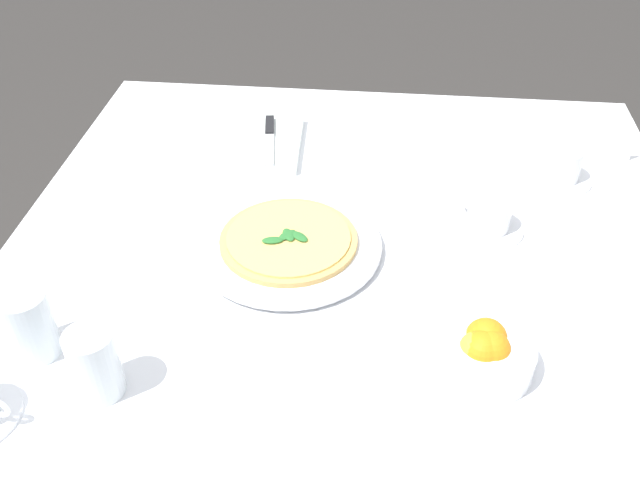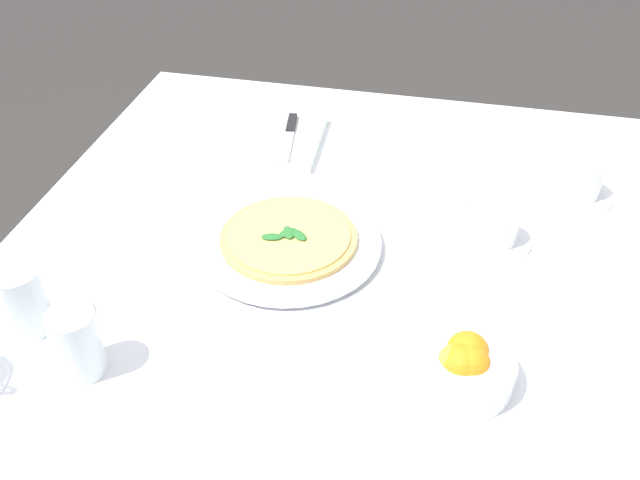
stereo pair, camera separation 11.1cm
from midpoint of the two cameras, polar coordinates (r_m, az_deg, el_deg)
The scene contains 11 objects.
dining_table at distance 1.30m, azimuth 4.85°, elevation -5.19°, with size 1.21×1.21×0.76m.
pizza_plate at distance 1.21m, azimuth 0.08°, elevation -0.36°, with size 0.32×0.32×0.02m.
pizza at distance 1.20m, azimuth 0.08°, elevation 0.15°, with size 0.24×0.24×0.02m.
coffee_cup_back_corner at distance 1.44m, azimuth 22.50°, elevation 4.32°, with size 0.13×0.13×0.07m.
coffee_cup_far_right at distance 1.27m, azimuth 16.48°, elevation 0.84°, with size 0.13×0.13×0.06m.
water_glass_right_edge at distance 1.11m, azimuth -20.25°, elevation -4.99°, with size 0.07×0.07×0.11m.
water_glass_far_left at distance 1.02m, azimuth -16.12°, elevation -8.45°, with size 0.07×0.07×0.11m.
napkin_folded at distance 1.50m, azimuth -0.37°, elevation 8.01°, with size 0.23×0.14×0.02m.
dinner_knife at distance 1.49m, azimuth -0.38°, elevation 8.42°, with size 0.20×0.05×0.01m.
citrus_bowl at distance 1.02m, azimuth 14.58°, elevation -9.95°, with size 0.15×0.15×0.07m.
menu_card at distance 1.54m, azimuth 26.30°, elevation 5.33°, with size 0.01×0.09×0.06m.
Camera 2 is at (0.93, 0.15, 1.52)m, focal length 39.44 mm.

